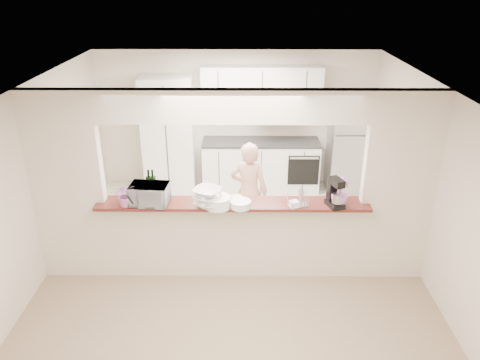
{
  "coord_description": "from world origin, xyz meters",
  "views": [
    {
      "loc": [
        0.13,
        -5.26,
        3.71
      ],
      "look_at": [
        0.09,
        0.3,
        1.24
      ],
      "focal_mm": 35.0,
      "sensor_mm": 36.0,
      "label": 1
    }
  ],
  "objects_px": {
    "stand_mixer": "(335,194)",
    "person": "(249,192)",
    "refrigerator": "(350,147)",
    "toaster_oven": "(149,194)"
  },
  "relations": [
    {
      "from": "toaster_oven",
      "to": "stand_mixer",
      "type": "relative_size",
      "value": 1.26
    },
    {
      "from": "refrigerator",
      "to": "stand_mixer",
      "type": "distance_m",
      "value": 2.93
    },
    {
      "from": "refrigerator",
      "to": "toaster_oven",
      "type": "xyz_separation_m",
      "value": [
        -3.07,
        -2.75,
        0.37
      ]
    },
    {
      "from": "refrigerator",
      "to": "toaster_oven",
      "type": "relative_size",
      "value": 3.63
    },
    {
      "from": "stand_mixer",
      "to": "person",
      "type": "xyz_separation_m",
      "value": [
        -1.03,
        1.07,
        -0.5
      ]
    },
    {
      "from": "stand_mixer",
      "to": "person",
      "type": "relative_size",
      "value": 0.24
    },
    {
      "from": "toaster_oven",
      "to": "person",
      "type": "height_order",
      "value": "person"
    },
    {
      "from": "refrigerator",
      "to": "person",
      "type": "relative_size",
      "value": 1.12
    },
    {
      "from": "toaster_oven",
      "to": "person",
      "type": "relative_size",
      "value": 0.31
    },
    {
      "from": "refrigerator",
      "to": "person",
      "type": "height_order",
      "value": "refrigerator"
    }
  ]
}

